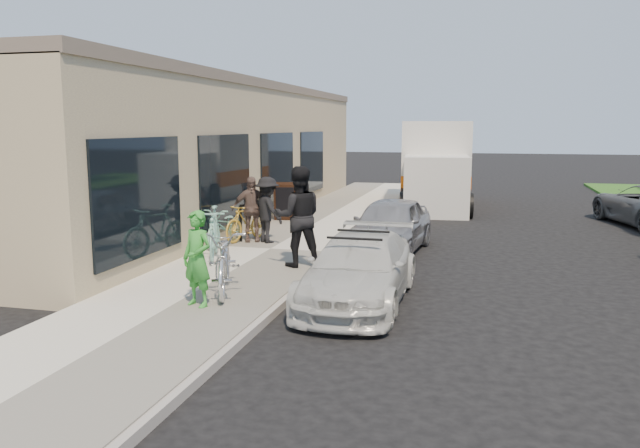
{
  "coord_description": "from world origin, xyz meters",
  "views": [
    {
      "loc": [
        2.59,
        -10.18,
        2.9
      ],
      "look_at": [
        -0.37,
        1.22,
        1.05
      ],
      "focal_mm": 35.0,
      "sensor_mm": 36.0,
      "label": 1
    }
  ],
  "objects_px": {
    "bystander_a": "(267,210)",
    "sandwich_board": "(286,201)",
    "cruiser_bike_b": "(225,226)",
    "sedan_silver": "(390,225)",
    "woman_rider": "(197,259)",
    "cruiser_bike_a": "(214,233)",
    "bike_rack": "(248,218)",
    "tandem_bike": "(225,259)",
    "cruiser_bike_c": "(246,222)",
    "sedan_white": "(359,270)",
    "moving_truck": "(435,169)",
    "bystander_b": "(251,209)",
    "man_standing": "(298,217)"
  },
  "relations": [
    {
      "from": "sandwich_board",
      "to": "bystander_a",
      "type": "bearing_deg",
      "value": -91.68
    },
    {
      "from": "bike_rack",
      "to": "moving_truck",
      "type": "distance_m",
      "value": 9.75
    },
    {
      "from": "sedan_silver",
      "to": "bystander_a",
      "type": "relative_size",
      "value": 2.37
    },
    {
      "from": "tandem_bike",
      "to": "woman_rider",
      "type": "distance_m",
      "value": 0.93
    },
    {
      "from": "sandwich_board",
      "to": "sedan_silver",
      "type": "distance_m",
      "value": 4.82
    },
    {
      "from": "moving_truck",
      "to": "bike_rack",
      "type": "bearing_deg",
      "value": -118.25
    },
    {
      "from": "bike_rack",
      "to": "woman_rider",
      "type": "relative_size",
      "value": 0.6
    },
    {
      "from": "bystander_a",
      "to": "bystander_b",
      "type": "relative_size",
      "value": 1.0
    },
    {
      "from": "cruiser_bike_a",
      "to": "man_standing",
      "type": "bearing_deg",
      "value": -26.33
    },
    {
      "from": "sandwich_board",
      "to": "cruiser_bike_b",
      "type": "relative_size",
      "value": 0.64
    },
    {
      "from": "tandem_bike",
      "to": "bystander_b",
      "type": "bearing_deg",
      "value": 85.18
    },
    {
      "from": "moving_truck",
      "to": "woman_rider",
      "type": "bearing_deg",
      "value": -105.01
    },
    {
      "from": "cruiser_bike_b",
      "to": "sedan_silver",
      "type": "bearing_deg",
      "value": 16.51
    },
    {
      "from": "bystander_b",
      "to": "bystander_a",
      "type": "bearing_deg",
      "value": -28.0
    },
    {
      "from": "tandem_bike",
      "to": "bystander_b",
      "type": "distance_m",
      "value": 4.61
    },
    {
      "from": "bike_rack",
      "to": "tandem_bike",
      "type": "relative_size",
      "value": 0.43
    },
    {
      "from": "bike_rack",
      "to": "woman_rider",
      "type": "xyz_separation_m",
      "value": [
        1.3,
        -5.53,
        0.2
      ]
    },
    {
      "from": "bike_rack",
      "to": "sedan_silver",
      "type": "xyz_separation_m",
      "value": [
        3.46,
        0.09,
        -0.06
      ]
    },
    {
      "from": "sandwich_board",
      "to": "tandem_bike",
      "type": "bearing_deg",
      "value": -92.05
    },
    {
      "from": "bike_rack",
      "to": "bystander_b",
      "type": "relative_size",
      "value": 0.57
    },
    {
      "from": "cruiser_bike_a",
      "to": "cruiser_bike_b",
      "type": "xyz_separation_m",
      "value": [
        -0.35,
        1.42,
        -0.1
      ]
    },
    {
      "from": "bike_rack",
      "to": "woman_rider",
      "type": "distance_m",
      "value": 5.68
    },
    {
      "from": "cruiser_bike_c",
      "to": "bystander_a",
      "type": "height_order",
      "value": "bystander_a"
    },
    {
      "from": "bystander_a",
      "to": "sandwich_board",
      "type": "bearing_deg",
      "value": -43.15
    },
    {
      "from": "cruiser_bike_a",
      "to": "woman_rider",
      "type": "bearing_deg",
      "value": -89.71
    },
    {
      "from": "cruiser_bike_c",
      "to": "bystander_b",
      "type": "distance_m",
      "value": 0.37
    },
    {
      "from": "sedan_white",
      "to": "sedan_silver",
      "type": "xyz_separation_m",
      "value": [
        -0.12,
        4.32,
        0.07
      ]
    },
    {
      "from": "man_standing",
      "to": "cruiser_bike_c",
      "type": "relative_size",
      "value": 1.3
    },
    {
      "from": "man_standing",
      "to": "sedan_white",
      "type": "bearing_deg",
      "value": 110.18
    },
    {
      "from": "woman_rider",
      "to": "man_standing",
      "type": "distance_m",
      "value": 3.16
    },
    {
      "from": "cruiser_bike_b",
      "to": "tandem_bike",
      "type": "bearing_deg",
      "value": -64.24
    },
    {
      "from": "man_standing",
      "to": "cruiser_bike_b",
      "type": "height_order",
      "value": "man_standing"
    },
    {
      "from": "woman_rider",
      "to": "cruiser_bike_c",
      "type": "relative_size",
      "value": 0.98
    },
    {
      "from": "sedan_silver",
      "to": "woman_rider",
      "type": "distance_m",
      "value": 6.03
    },
    {
      "from": "moving_truck",
      "to": "tandem_bike",
      "type": "distance_m",
      "value": 13.81
    },
    {
      "from": "bike_rack",
      "to": "cruiser_bike_a",
      "type": "relative_size",
      "value": 0.5
    },
    {
      "from": "sandwich_board",
      "to": "cruiser_bike_b",
      "type": "bearing_deg",
      "value": -104.57
    },
    {
      "from": "woman_rider",
      "to": "bystander_a",
      "type": "xyz_separation_m",
      "value": [
        -0.73,
        5.31,
        0.04
      ]
    },
    {
      "from": "bike_rack",
      "to": "bystander_a",
      "type": "xyz_separation_m",
      "value": [
        0.57,
        -0.22,
        0.24
      ]
    },
    {
      "from": "bike_rack",
      "to": "bystander_a",
      "type": "bearing_deg",
      "value": -20.93
    },
    {
      "from": "cruiser_bike_c",
      "to": "bystander_b",
      "type": "xyz_separation_m",
      "value": [
        0.15,
        -0.07,
        0.33
      ]
    },
    {
      "from": "moving_truck",
      "to": "woman_rider",
      "type": "xyz_separation_m",
      "value": [
        -2.52,
        -14.48,
        -0.47
      ]
    },
    {
      "from": "tandem_bike",
      "to": "sedan_white",
      "type": "bearing_deg",
      "value": -10.07
    },
    {
      "from": "sedan_silver",
      "to": "tandem_bike",
      "type": "distance_m",
      "value": 5.16
    },
    {
      "from": "cruiser_bike_b",
      "to": "bystander_b",
      "type": "xyz_separation_m",
      "value": [
        0.4,
        0.64,
        0.34
      ]
    },
    {
      "from": "man_standing",
      "to": "cruiser_bike_b",
      "type": "bearing_deg",
      "value": -57.32
    },
    {
      "from": "bystander_b",
      "to": "cruiser_bike_b",
      "type": "bearing_deg",
      "value": -145.29
    },
    {
      "from": "man_standing",
      "to": "bike_rack",
      "type": "bearing_deg",
      "value": -72.29
    },
    {
      "from": "man_standing",
      "to": "bystander_a",
      "type": "bearing_deg",
      "value": -78.88
    },
    {
      "from": "sedan_white",
      "to": "woman_rider",
      "type": "xyz_separation_m",
      "value": [
        -2.28,
        -1.3,
        0.33
      ]
    }
  ]
}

